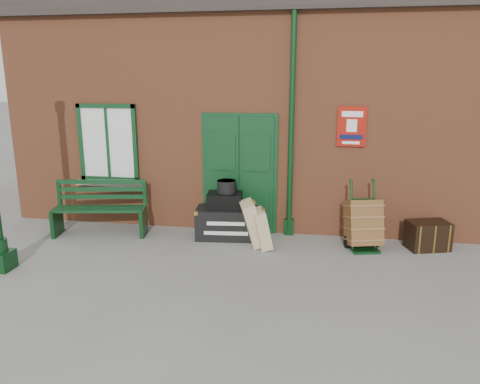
% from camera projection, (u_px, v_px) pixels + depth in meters
% --- Properties ---
extents(ground, '(80.00, 80.00, 0.00)m').
position_uv_depth(ground, '(242.00, 261.00, 7.59)').
color(ground, gray).
rests_on(ground, ground).
extents(station_building, '(10.30, 4.30, 4.36)m').
position_uv_depth(station_building, '(269.00, 110.00, 10.39)').
color(station_building, '#9D5432').
rests_on(station_building, ground).
extents(bench, '(1.76, 0.83, 1.05)m').
position_uv_depth(bench, '(100.00, 207.00, 8.78)').
color(bench, '#0F381A').
rests_on(bench, ground).
extents(houdini_trunk, '(1.19, 0.74, 0.56)m').
position_uv_depth(houdini_trunk, '(227.00, 223.00, 8.63)').
color(houdini_trunk, black).
rests_on(houdini_trunk, ground).
extents(strongbox, '(0.67, 0.52, 0.28)m').
position_uv_depth(strongbox, '(225.00, 200.00, 8.54)').
color(strongbox, black).
rests_on(strongbox, houdini_trunk).
extents(hatbox, '(0.37, 0.37, 0.23)m').
position_uv_depth(hatbox, '(226.00, 187.00, 8.50)').
color(hatbox, black).
rests_on(hatbox, strongbox).
extents(suitcase_back, '(0.57, 0.65, 0.80)m').
position_uv_depth(suitcase_back, '(252.00, 223.00, 8.22)').
color(suitcase_back, tan).
rests_on(suitcase_back, ground).
extents(suitcase_front, '(0.47, 0.57, 0.69)m').
position_uv_depth(suitcase_front, '(262.00, 229.00, 8.10)').
color(suitcase_front, tan).
rests_on(suitcase_front, ground).
extents(porter_trolley, '(0.70, 0.73, 1.17)m').
position_uv_depth(porter_trolley, '(363.00, 223.00, 8.03)').
color(porter_trolley, '#0D3515').
rests_on(porter_trolley, ground).
extents(dark_trunk, '(0.78, 0.62, 0.49)m').
position_uv_depth(dark_trunk, '(428.00, 235.00, 8.06)').
color(dark_trunk, black).
rests_on(dark_trunk, ground).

